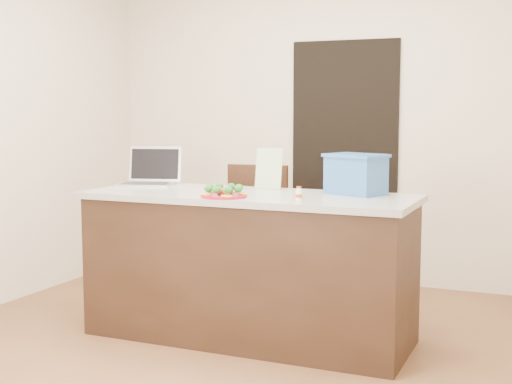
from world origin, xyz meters
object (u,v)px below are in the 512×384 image
at_px(napkin, 221,195).
at_px(island, 249,266).
at_px(yogurt_bottle, 299,194).
at_px(blue_box, 356,174).
at_px(chair, 252,227).
at_px(laptop, 150,175).
at_px(plate, 224,195).

bearing_deg(napkin, island, 61.74).
height_order(yogurt_bottle, blue_box, blue_box).
bearing_deg(chair, laptop, -143.06).
height_order(plate, yogurt_bottle, yogurt_bottle).
relative_size(napkin, blue_box, 0.35).
xyz_separation_m(napkin, chair, (-0.19, 0.88, -0.34)).
xyz_separation_m(island, blue_box, (0.62, 0.21, 0.58)).
height_order(island, blue_box, blue_box).
height_order(plate, chair, chair).
height_order(yogurt_bottle, chair, chair).
bearing_deg(napkin, chair, 101.89).
height_order(island, plate, plate).
height_order(yogurt_bottle, laptop, laptop).
relative_size(island, napkin, 14.27).
bearing_deg(chair, yogurt_bottle, -58.15).
bearing_deg(chair, plate, -81.81).
relative_size(plate, chair, 0.27).
xyz_separation_m(plate, laptop, (-0.77, 0.43, 0.06)).
height_order(laptop, blue_box, laptop).
height_order(island, yogurt_bottle, yogurt_bottle).
relative_size(plate, blue_box, 0.67).
xyz_separation_m(island, napkin, (-0.10, -0.19, 0.46)).
xyz_separation_m(plate, chair, (-0.23, 0.93, -0.34)).
distance_m(plate, blue_box, 0.82).
bearing_deg(yogurt_bottle, laptop, 162.47).
bearing_deg(blue_box, island, -139.84).
bearing_deg(island, laptop, 166.61).
height_order(laptop, chair, laptop).
bearing_deg(napkin, yogurt_bottle, -0.33).
bearing_deg(plate, blue_box, 33.86).
bearing_deg(blue_box, laptop, -158.21).
distance_m(napkin, chair, 0.96).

